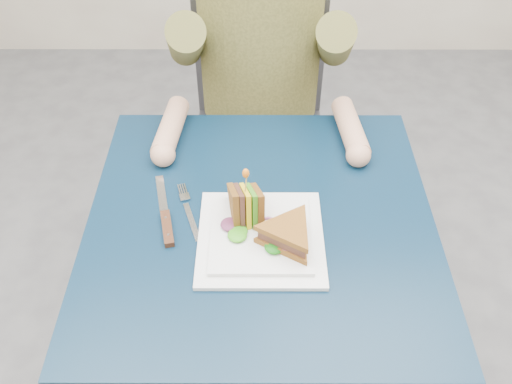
{
  "coord_description": "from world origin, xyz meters",
  "views": [
    {
      "loc": [
        -0.01,
        -0.8,
        1.59
      ],
      "look_at": [
        -0.01,
        -0.01,
        0.82
      ],
      "focal_mm": 38.0,
      "sensor_mm": 36.0,
      "label": 1
    }
  ],
  "objects_px": {
    "table": "(261,242)",
    "fork": "(189,213)",
    "diner": "(260,18)",
    "sandwich_upright": "(246,206)",
    "sandwich_flat": "(288,234)",
    "knife": "(166,222)",
    "plate": "(261,237)",
    "chair": "(260,109)"
  },
  "relations": [
    {
      "from": "plate",
      "to": "knife",
      "type": "relative_size",
      "value": 1.19
    },
    {
      "from": "sandwich_flat",
      "to": "knife",
      "type": "xyz_separation_m",
      "value": [
        -0.26,
        0.07,
        -0.04
      ]
    },
    {
      "from": "plate",
      "to": "fork",
      "type": "height_order",
      "value": "plate"
    },
    {
      "from": "plate",
      "to": "chair",
      "type": "bearing_deg",
      "value": 89.96
    },
    {
      "from": "chair",
      "to": "diner",
      "type": "bearing_deg",
      "value": -90.0
    },
    {
      "from": "table",
      "to": "sandwich_upright",
      "type": "distance_m",
      "value": 0.14
    },
    {
      "from": "diner",
      "to": "sandwich_flat",
      "type": "distance_m",
      "value": 0.66
    },
    {
      "from": "knife",
      "to": "fork",
      "type": "bearing_deg",
      "value": 32.87
    },
    {
      "from": "table",
      "to": "chair",
      "type": "relative_size",
      "value": 0.81
    },
    {
      "from": "sandwich_flat",
      "to": "diner",
      "type": "bearing_deg",
      "value": 94.85
    },
    {
      "from": "chair",
      "to": "sandwich_upright",
      "type": "xyz_separation_m",
      "value": [
        -0.03,
        -0.68,
        0.24
      ]
    },
    {
      "from": "table",
      "to": "plate",
      "type": "distance_m",
      "value": 0.11
    },
    {
      "from": "table",
      "to": "diner",
      "type": "distance_m",
      "value": 0.62
    },
    {
      "from": "chair",
      "to": "fork",
      "type": "xyz_separation_m",
      "value": [
        -0.16,
        -0.66,
        0.19
      ]
    },
    {
      "from": "sandwich_upright",
      "to": "sandwich_flat",
      "type": "bearing_deg",
      "value": -39.45
    },
    {
      "from": "table",
      "to": "chair",
      "type": "bearing_deg",
      "value": 90.0
    },
    {
      "from": "diner",
      "to": "sandwich_upright",
      "type": "bearing_deg",
      "value": -93.06
    },
    {
      "from": "diner",
      "to": "chair",
      "type": "bearing_deg",
      "value": 90.0
    },
    {
      "from": "plate",
      "to": "sandwich_flat",
      "type": "bearing_deg",
      "value": -24.44
    },
    {
      "from": "chair",
      "to": "sandwich_upright",
      "type": "bearing_deg",
      "value": -92.56
    },
    {
      "from": "table",
      "to": "knife",
      "type": "relative_size",
      "value": 3.42
    },
    {
      "from": "knife",
      "to": "plate",
      "type": "bearing_deg",
      "value": -12.24
    },
    {
      "from": "chair",
      "to": "knife",
      "type": "xyz_separation_m",
      "value": [
        -0.2,
        -0.69,
        0.2
      ]
    },
    {
      "from": "chair",
      "to": "knife",
      "type": "bearing_deg",
      "value": -106.48
    },
    {
      "from": "knife",
      "to": "sandwich_upright",
      "type": "bearing_deg",
      "value": 0.38
    },
    {
      "from": "diner",
      "to": "sandwich_flat",
      "type": "relative_size",
      "value": 3.9
    },
    {
      "from": "table",
      "to": "sandwich_flat",
      "type": "relative_size",
      "value": 3.92
    },
    {
      "from": "sandwich_upright",
      "to": "fork",
      "type": "relative_size",
      "value": 0.82
    },
    {
      "from": "table",
      "to": "sandwich_flat",
      "type": "distance_m",
      "value": 0.16
    },
    {
      "from": "knife",
      "to": "sandwich_flat",
      "type": "bearing_deg",
      "value": -14.99
    },
    {
      "from": "diner",
      "to": "table",
      "type": "bearing_deg",
      "value": -90.0
    },
    {
      "from": "table",
      "to": "sandwich_flat",
      "type": "xyz_separation_m",
      "value": [
        0.05,
        -0.08,
        0.12
      ]
    },
    {
      "from": "table",
      "to": "sandwich_flat",
      "type": "height_order",
      "value": "sandwich_flat"
    },
    {
      "from": "chair",
      "to": "sandwich_flat",
      "type": "bearing_deg",
      "value": -85.87
    },
    {
      "from": "diner",
      "to": "fork",
      "type": "distance_m",
      "value": 0.59
    },
    {
      "from": "table",
      "to": "diner",
      "type": "height_order",
      "value": "diner"
    },
    {
      "from": "plate",
      "to": "sandwich_upright",
      "type": "bearing_deg",
      "value": 123.75
    },
    {
      "from": "table",
      "to": "fork",
      "type": "bearing_deg",
      "value": 174.86
    },
    {
      "from": "sandwich_flat",
      "to": "table",
      "type": "bearing_deg",
      "value": 122.71
    },
    {
      "from": "diner",
      "to": "plate",
      "type": "bearing_deg",
      "value": -90.05
    },
    {
      "from": "diner",
      "to": "plate",
      "type": "xyz_separation_m",
      "value": [
        -0.0,
        -0.62,
        -0.18
      ]
    },
    {
      "from": "chair",
      "to": "sandwich_upright",
      "type": "height_order",
      "value": "chair"
    }
  ]
}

